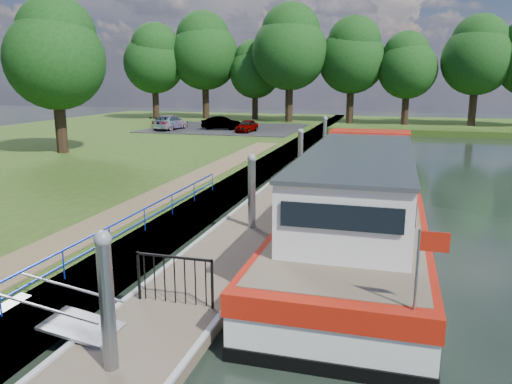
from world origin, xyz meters
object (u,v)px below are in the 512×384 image
(pontoon, at_px, (281,203))
(car_c, at_px, (170,122))
(car_b, at_px, (222,123))
(barge, at_px, (364,196))
(car_a, at_px, (247,126))

(pontoon, height_order, car_c, car_c)
(pontoon, distance_m, car_b, 25.82)
(barge, height_order, car_b, barge)
(pontoon, relative_size, car_c, 6.65)
(car_c, bearing_deg, barge, 133.74)
(barge, distance_m, car_a, 26.33)
(pontoon, height_order, car_a, car_a)
(pontoon, xyz_separation_m, car_a, (-8.05, 21.87, 1.19))
(car_a, distance_m, car_c, 7.53)
(barge, xyz_separation_m, car_c, (-19.17, 23.98, 0.40))
(pontoon, distance_m, car_c, 27.17)
(pontoon, bearing_deg, car_c, 125.01)
(barge, height_order, car_c, barge)
(pontoon, distance_m, car_a, 23.33)
(pontoon, bearing_deg, car_a, 110.21)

